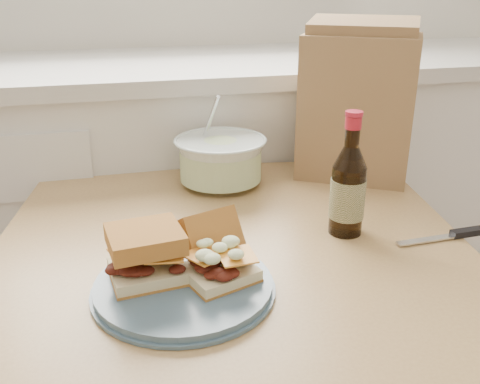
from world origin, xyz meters
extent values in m
cube|color=silver|center=(0.00, 1.70, 0.45)|extent=(2.40, 0.60, 0.90)
cube|color=silver|center=(0.00, 1.70, 0.92)|extent=(2.50, 0.64, 0.04)
cube|color=tan|center=(0.02, 0.99, 0.70)|extent=(0.98, 0.98, 0.04)
cube|color=tan|center=(-0.29, 1.43, 0.34)|extent=(0.07, 0.07, 0.68)
cube|color=tan|center=(0.46, 1.31, 0.34)|extent=(0.07, 0.07, 0.68)
cylinder|color=#476173|center=(-0.09, 0.84, 0.72)|extent=(0.27, 0.27, 0.02)
cube|color=beige|center=(-0.14, 0.87, 0.74)|extent=(0.12, 0.11, 0.02)
cube|color=orange|center=(-0.14, 0.87, 0.78)|extent=(0.07, 0.07, 0.00)
cube|color=#AC652D|center=(-0.14, 0.87, 0.80)|extent=(0.12, 0.11, 0.03)
cube|color=beige|center=(-0.03, 0.84, 0.74)|extent=(0.13, 0.12, 0.02)
cube|color=orange|center=(-0.03, 0.84, 0.77)|extent=(0.08, 0.08, 0.00)
cube|color=#AC652D|center=(-0.03, 0.90, 0.77)|extent=(0.11, 0.09, 0.09)
cone|color=silver|center=(0.06, 1.27, 0.77)|extent=(0.20, 0.20, 0.11)
cylinder|color=beige|center=(0.06, 1.27, 0.76)|extent=(0.19, 0.19, 0.07)
torus|color=silver|center=(0.06, 1.27, 0.82)|extent=(0.21, 0.21, 0.01)
cylinder|color=silver|center=(0.04, 1.30, 0.85)|extent=(0.04, 0.08, 0.14)
cylinder|color=black|center=(0.24, 0.97, 0.78)|extent=(0.06, 0.06, 0.13)
cone|color=black|center=(0.24, 0.97, 0.86)|extent=(0.06, 0.06, 0.04)
cylinder|color=black|center=(0.24, 0.97, 0.91)|extent=(0.03, 0.03, 0.05)
cylinder|color=#AC1726|center=(0.24, 0.97, 0.93)|extent=(0.03, 0.03, 0.02)
cylinder|color=#B72138|center=(0.24, 0.97, 0.94)|extent=(0.03, 0.03, 0.01)
cylinder|color=#333F1F|center=(0.24, 0.97, 0.78)|extent=(0.06, 0.06, 0.07)
cube|color=silver|center=(0.37, 0.90, 0.72)|extent=(0.13, 0.02, 0.00)
cube|color=black|center=(0.46, 0.90, 0.72)|extent=(0.08, 0.02, 0.01)
cube|color=#906746|center=(0.39, 1.26, 0.88)|extent=(0.30, 0.27, 0.33)
camera|label=1|loc=(-0.18, 0.14, 1.17)|focal=40.00mm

